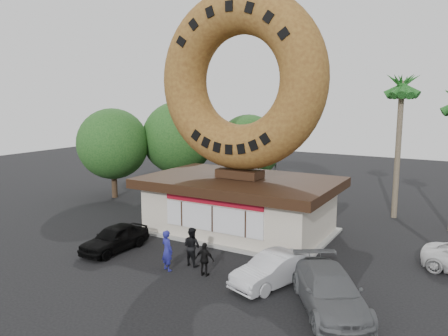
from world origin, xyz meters
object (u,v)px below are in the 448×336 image
donut_shop (239,203)px  car_grey (330,291)px  person_right (205,259)px  street_lamp (278,141)px  person_left (167,250)px  person_center (192,246)px  giant_donut (240,80)px  car_silver (274,269)px  car_black (115,238)px

donut_shop → car_grey: bearing=-42.4°
person_right → car_grey: (5.82, -0.33, -0.01)m
car_grey → person_right: bearing=144.4°
street_lamp → person_left: bearing=-84.1°
donut_shop → person_center: bearing=-84.9°
giant_donut → street_lamp: giant_donut is taller
person_center → car_grey: size_ratio=0.35×
person_center → car_silver: person_center is taller
street_lamp → person_right: (3.60, -16.59, -3.71)m
giant_donut → person_right: bearing=-75.1°
donut_shop → giant_donut: size_ratio=1.09×
person_left → person_right: 1.90m
person_left → car_black: person_left is taller
car_grey → person_center: bearing=138.7°
giant_donut → car_silver: giant_donut is taller
giant_donut → street_lamp: size_ratio=1.28×
donut_shop → person_right: size_ratio=7.25×
donut_shop → car_silver: size_ratio=2.71×
person_right → car_silver: 3.14m
giant_donut → car_silver: bearing=-50.8°
car_black → car_grey: (11.68, -0.73, 0.08)m
car_black → car_silver: (8.92, 0.30, -0.00)m
car_black → car_silver: size_ratio=0.97×
person_left → car_grey: person_left is taller
giant_donut → person_left: size_ratio=5.34×
donut_shop → car_grey: (7.56, -6.91, -1.00)m
donut_shop → car_silver: bearing=-50.7°
person_center → street_lamp: bearing=-73.0°
person_left → car_silver: (4.93, 1.01, -0.28)m
person_left → car_silver: size_ratio=0.47×
car_grey → car_black: bearing=144.1°
street_lamp → person_right: street_lamp is taller
person_right → car_silver: person_right is taller
donut_shop → person_right: (1.75, -6.58, -0.99)m
car_black → car_grey: bearing=-1.9°
giant_donut → donut_shop: bearing=-90.0°
donut_shop → person_center: donut_shop is taller
donut_shop → person_right: 6.88m
person_left → car_black: (-4.00, 0.71, -0.28)m
street_lamp → person_center: bearing=-81.5°
car_silver → car_grey: bearing=-0.8°
car_silver → person_right: bearing=-147.5°
person_left → donut_shop: bearing=-71.7°
car_grey → person_left: bearing=147.5°
car_black → person_left: bearing=-8.4°
street_lamp → person_left: (1.74, -16.91, -3.52)m
donut_shop → person_center: 5.88m
donut_shop → giant_donut: bearing=90.0°
street_lamp → person_left: size_ratio=4.16×
person_right → car_silver: size_ratio=0.37×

